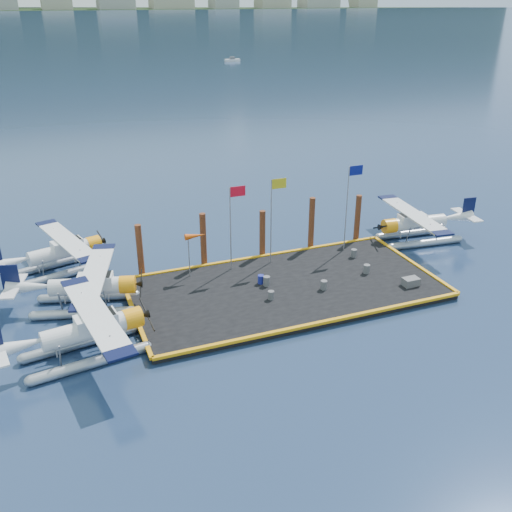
{
  "coord_description": "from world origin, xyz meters",
  "views": [
    {
      "loc": [
        -14.03,
        -30.47,
        17.9
      ],
      "look_at": [
        -1.33,
        2.0,
        1.97
      ],
      "focal_mm": 40.0,
      "sensor_mm": 36.0,
      "label": 1
    }
  ],
  "objects_px": {
    "drum_5": "(261,279)",
    "piling_3": "(311,225)",
    "piling_4": "(357,220)",
    "piling_0": "(140,252)",
    "flagpole_yellow": "(274,208)",
    "flagpole_blue": "(350,196)",
    "drum_3": "(271,295)",
    "seaplane_d": "(416,225)",
    "seaplane_a": "(90,332)",
    "drum_4": "(354,253)",
    "seaplane_c": "(63,253)",
    "crate": "(411,282)",
    "drum_1": "(324,285)",
    "flagpole_red": "(233,215)",
    "piling_1": "(203,241)",
    "piling_2": "(262,235)",
    "drum_0": "(267,281)",
    "windsock": "(195,237)",
    "seaplane_b": "(90,289)",
    "drum_2": "(367,269)"
  },
  "relations": [
    {
      "from": "drum_5",
      "to": "piling_3",
      "type": "distance_m",
      "value": 7.48
    },
    {
      "from": "piling_4",
      "to": "piling_0",
      "type": "bearing_deg",
      "value": 180.0
    },
    {
      "from": "flagpole_yellow",
      "to": "piling_0",
      "type": "xyz_separation_m",
      "value": [
        -9.2,
        1.6,
        -2.51
      ]
    },
    {
      "from": "flagpole_blue",
      "to": "drum_3",
      "type": "bearing_deg",
      "value": -148.6
    },
    {
      "from": "seaplane_d",
      "to": "drum_5",
      "type": "xyz_separation_m",
      "value": [
        -14.39,
        -2.99,
        -0.74
      ]
    },
    {
      "from": "seaplane_a",
      "to": "drum_4",
      "type": "bearing_deg",
      "value": 96.55
    },
    {
      "from": "seaplane_c",
      "to": "crate",
      "type": "relative_size",
      "value": 8.47
    },
    {
      "from": "crate",
      "to": "piling_4",
      "type": "xyz_separation_m",
      "value": [
        0.73,
        8.3,
        1.34
      ]
    },
    {
      "from": "drum_1",
      "to": "flagpole_red",
      "type": "relative_size",
      "value": 0.1
    },
    {
      "from": "seaplane_a",
      "to": "piling_1",
      "type": "distance_m",
      "value": 12.15
    },
    {
      "from": "seaplane_d",
      "to": "piling_3",
      "type": "bearing_deg",
      "value": 86.37
    },
    {
      "from": "seaplane_c",
      "to": "piling_2",
      "type": "bearing_deg",
      "value": 60.88
    },
    {
      "from": "seaplane_a",
      "to": "drum_4",
      "type": "xyz_separation_m",
      "value": [
        19.39,
        5.36,
        -0.77
      ]
    },
    {
      "from": "flagpole_blue",
      "to": "flagpole_yellow",
      "type": "bearing_deg",
      "value": 180.0
    },
    {
      "from": "drum_0",
      "to": "piling_1",
      "type": "bearing_deg",
      "value": 120.73
    },
    {
      "from": "flagpole_blue",
      "to": "piling_0",
      "type": "relative_size",
      "value": 1.62
    },
    {
      "from": "seaplane_a",
      "to": "windsock",
      "type": "distance_m",
      "value": 10.45
    },
    {
      "from": "crate",
      "to": "flagpole_red",
      "type": "height_order",
      "value": "flagpole_red"
    },
    {
      "from": "seaplane_b",
      "to": "drum_0",
      "type": "height_order",
      "value": "seaplane_b"
    },
    {
      "from": "seaplane_c",
      "to": "drum_1",
      "type": "relative_size",
      "value": 14.62
    },
    {
      "from": "seaplane_b",
      "to": "drum_3",
      "type": "height_order",
      "value": "seaplane_b"
    },
    {
      "from": "drum_0",
      "to": "piling_3",
      "type": "distance_m",
      "value": 7.55
    },
    {
      "from": "seaplane_c",
      "to": "flagpole_red",
      "type": "bearing_deg",
      "value": 50.47
    },
    {
      "from": "drum_1",
      "to": "flagpole_red",
      "type": "bearing_deg",
      "value": 131.05
    },
    {
      "from": "seaplane_b",
      "to": "flagpole_yellow",
      "type": "bearing_deg",
      "value": 111.85
    },
    {
      "from": "drum_1",
      "to": "drum_2",
      "type": "relative_size",
      "value": 0.98
    },
    {
      "from": "seaplane_b",
      "to": "drum_4",
      "type": "height_order",
      "value": "seaplane_b"
    },
    {
      "from": "seaplane_b",
      "to": "piling_2",
      "type": "bearing_deg",
      "value": 118.93
    },
    {
      "from": "seaplane_b",
      "to": "piling_4",
      "type": "xyz_separation_m",
      "value": [
        20.73,
        3.06,
        0.58
      ]
    },
    {
      "from": "piling_4",
      "to": "drum_4",
      "type": "bearing_deg",
      "value": -123.17
    },
    {
      "from": "piling_4",
      "to": "piling_1",
      "type": "bearing_deg",
      "value": 180.0
    },
    {
      "from": "drum_2",
      "to": "crate",
      "type": "relative_size",
      "value": 0.59
    },
    {
      "from": "seaplane_b",
      "to": "piling_2",
      "type": "distance_m",
      "value": 13.1
    },
    {
      "from": "seaplane_b",
      "to": "windsock",
      "type": "height_order",
      "value": "windsock"
    },
    {
      "from": "piling_1",
      "to": "seaplane_c",
      "type": "bearing_deg",
      "value": 161.37
    },
    {
      "from": "seaplane_c",
      "to": "drum_5",
      "type": "xyz_separation_m",
      "value": [
        12.01,
        -7.56,
        -0.7
      ]
    },
    {
      "from": "seaplane_b",
      "to": "drum_3",
      "type": "distance_m",
      "value": 11.26
    },
    {
      "from": "piling_2",
      "to": "piling_4",
      "type": "bearing_deg",
      "value": 0.0
    },
    {
      "from": "crate",
      "to": "piling_1",
      "type": "height_order",
      "value": "piling_1"
    },
    {
      "from": "seaplane_b",
      "to": "flagpole_yellow",
      "type": "relative_size",
      "value": 1.48
    },
    {
      "from": "drum_2",
      "to": "piling_0",
      "type": "relative_size",
      "value": 0.16
    },
    {
      "from": "crate",
      "to": "piling_4",
      "type": "height_order",
      "value": "piling_4"
    },
    {
      "from": "drum_5",
      "to": "flagpole_blue",
      "type": "relative_size",
      "value": 0.09
    },
    {
      "from": "drum_2",
      "to": "flagpole_red",
      "type": "distance_m",
      "value": 9.94
    },
    {
      "from": "seaplane_b",
      "to": "piling_3",
      "type": "height_order",
      "value": "piling_3"
    },
    {
      "from": "drum_3",
      "to": "flagpole_yellow",
      "type": "bearing_deg",
      "value": 65.63
    },
    {
      "from": "seaplane_b",
      "to": "drum_5",
      "type": "relative_size",
      "value": 15.66
    },
    {
      "from": "flagpole_yellow",
      "to": "flagpole_blue",
      "type": "xyz_separation_m",
      "value": [
        5.99,
        -0.0,
        0.17
      ]
    },
    {
      "from": "drum_4",
      "to": "piling_1",
      "type": "bearing_deg",
      "value": 164.34
    },
    {
      "from": "piling_0",
      "to": "piling_4",
      "type": "relative_size",
      "value": 1.0
    }
  ]
}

